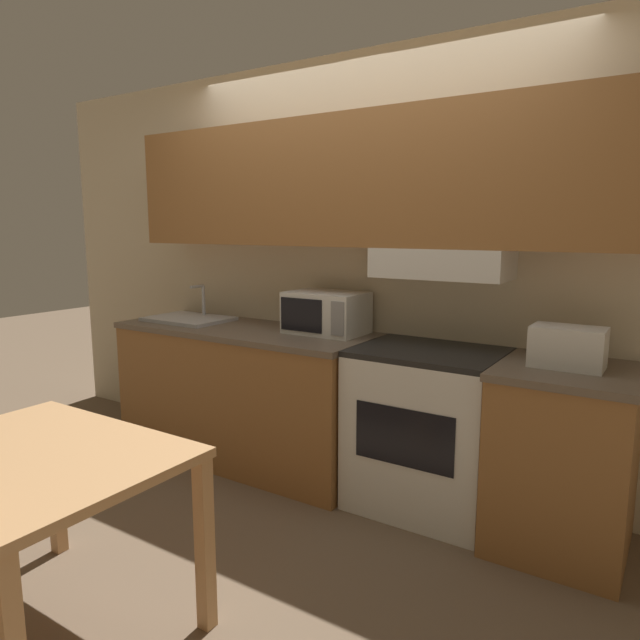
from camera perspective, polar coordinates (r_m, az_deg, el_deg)
name	(u,v)px	position (r m, az deg, el deg)	size (l,w,h in m)	color
ground_plane	(361,464)	(3.83, 4.14, -14.15)	(16.00, 16.00, 0.00)	brown
wall_back	(361,226)	(3.45, 4.08, 9.32)	(5.52, 0.38, 2.55)	beige
lower_counter_main	(246,393)	(3.81, -7.45, -7.29)	(1.75, 0.66, 0.88)	#936033
lower_counter_right_stub	(563,458)	(3.00, 23.10, -12.60)	(0.62, 0.66, 0.88)	#936033
stove_range	(427,429)	(3.20, 10.60, -10.67)	(0.76, 0.60, 0.88)	silver
microwave	(326,313)	(3.46, 0.62, 0.74)	(0.47, 0.33, 0.25)	silver
toaster	(568,347)	(2.86, 23.53, -2.47)	(0.33, 0.20, 0.19)	silver
sink_basin	(189,318)	(4.04, -13.00, 0.17)	(0.56, 0.40, 0.24)	#B7BABF
dining_table	(33,479)	(2.37, -26.74, -14.01)	(1.04, 0.81, 0.72)	tan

